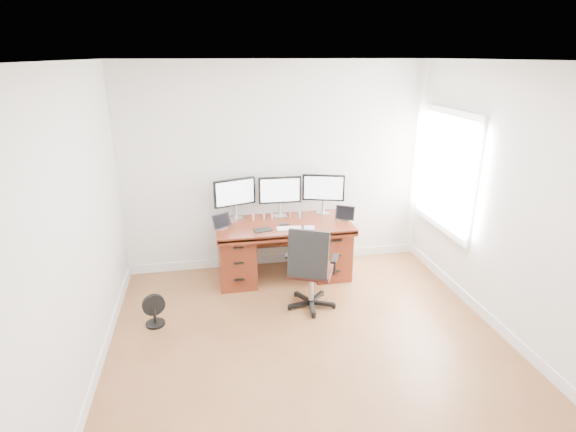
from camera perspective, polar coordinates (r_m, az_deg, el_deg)
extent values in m
plane|color=brown|center=(4.46, 3.74, -18.19)|extent=(4.50, 4.50, 0.00)
cube|color=white|center=(5.89, -1.35, 6.10)|extent=(4.00, 0.10, 2.70)
cube|color=white|center=(4.69, 28.56, 0.03)|extent=(0.10, 4.50, 2.70)
cube|color=white|center=(5.84, 19.44, 5.37)|extent=(0.04, 1.30, 1.50)
cube|color=white|center=(5.83, 19.27, 5.36)|extent=(0.01, 1.15, 1.35)
cube|color=#562011|center=(5.65, -0.56, -1.14)|extent=(1.70, 0.80, 0.05)
cube|color=#562011|center=(5.76, -6.56, -4.91)|extent=(0.45, 0.70, 0.70)
cube|color=#562011|center=(5.95, 5.16, -4.02)|extent=(0.45, 0.70, 0.70)
cube|color=#41170B|center=(6.01, -1.06, -2.14)|extent=(0.74, 0.03, 0.40)
cylinder|color=black|center=(5.30, 2.94, -10.90)|extent=(0.71, 0.71, 0.08)
cylinder|color=silver|center=(5.19, 2.98, -8.73)|extent=(0.06, 0.06, 0.38)
cube|color=#3A1611|center=(5.10, 3.02, -6.85)|extent=(0.60, 0.59, 0.07)
cube|color=black|center=(4.79, 2.58, -4.89)|extent=(0.42, 0.23, 0.52)
cube|color=black|center=(5.08, 0.20, -4.81)|extent=(0.15, 0.23, 0.03)
cube|color=black|center=(4.99, 5.96, -5.39)|extent=(0.15, 0.23, 0.03)
cylinder|color=black|center=(5.17, -16.48, -12.97)|extent=(0.21, 0.21, 0.03)
cylinder|color=black|center=(5.12, -16.58, -12.04)|extent=(0.03, 0.03, 0.17)
cylinder|color=black|center=(5.06, -16.72, -10.87)|extent=(0.24, 0.12, 0.24)
cube|color=silver|center=(5.83, -6.65, -0.30)|extent=(0.21, 0.19, 0.01)
cylinder|color=silver|center=(5.80, -6.69, 0.49)|extent=(0.04, 0.04, 0.18)
cube|color=black|center=(5.72, -6.79, 3.00)|extent=(0.54, 0.20, 0.35)
cube|color=white|center=(5.70, -6.72, 2.95)|extent=(0.48, 0.15, 0.30)
cube|color=silver|center=(5.89, -1.02, 0.06)|extent=(0.18, 0.15, 0.01)
cylinder|color=silver|center=(5.86, -1.03, 0.84)|extent=(0.04, 0.04, 0.18)
cube|color=black|center=(5.78, -1.04, 3.33)|extent=(0.55, 0.05, 0.35)
cube|color=white|center=(5.76, -1.01, 3.27)|extent=(0.50, 0.02, 0.30)
cube|color=silver|center=(6.01, 4.44, 0.40)|extent=(0.21, 0.19, 0.01)
cylinder|color=silver|center=(5.98, 4.46, 1.17)|extent=(0.04, 0.04, 0.18)
cube|color=black|center=(5.90, 4.53, 3.61)|extent=(0.54, 0.20, 0.35)
cube|color=white|center=(5.88, 4.52, 3.56)|extent=(0.48, 0.15, 0.30)
cube|color=silver|center=(5.52, -8.35, -1.53)|extent=(0.13, 0.12, 0.01)
cube|color=black|center=(5.49, -8.40, -0.61)|extent=(0.24, 0.18, 0.17)
cube|color=silver|center=(5.78, 7.24, -0.50)|extent=(0.13, 0.12, 0.01)
cube|color=black|center=(5.74, 7.28, 0.38)|extent=(0.24, 0.17, 0.17)
cube|color=white|center=(5.45, 0.14, -1.58)|extent=(0.31, 0.15, 0.01)
cube|color=silver|center=(5.48, 2.71, -1.49)|extent=(0.16, 0.16, 0.01)
cube|color=black|center=(5.42, -3.24, -1.78)|extent=(0.24, 0.18, 0.01)
cube|color=black|center=(5.59, -0.49, -1.03)|extent=(0.13, 0.07, 0.01)
cylinder|color=#E8834B|center=(5.72, -4.43, -0.34)|extent=(0.03, 0.03, 0.06)
sphere|color=#E8834B|center=(5.71, -4.44, 0.04)|extent=(0.04, 0.04, 0.04)
cylinder|color=#C9C66B|center=(5.74, -3.07, -0.26)|extent=(0.03, 0.03, 0.06)
sphere|color=#C9C66B|center=(5.72, -3.08, 0.13)|extent=(0.04, 0.04, 0.04)
cylinder|color=pink|center=(5.75, -2.06, -0.19)|extent=(0.03, 0.03, 0.06)
sphere|color=pink|center=(5.74, -2.06, 0.19)|extent=(0.04, 0.04, 0.04)
cylinder|color=brown|center=(5.79, 0.21, -0.05)|extent=(0.03, 0.03, 0.06)
sphere|color=brown|center=(5.77, 0.21, 0.34)|extent=(0.04, 0.04, 0.04)
cylinder|color=#4E93DF|center=(5.81, 1.49, 0.03)|extent=(0.03, 0.03, 0.06)
sphere|color=#4E93DF|center=(5.80, 1.49, 0.42)|extent=(0.04, 0.04, 0.04)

